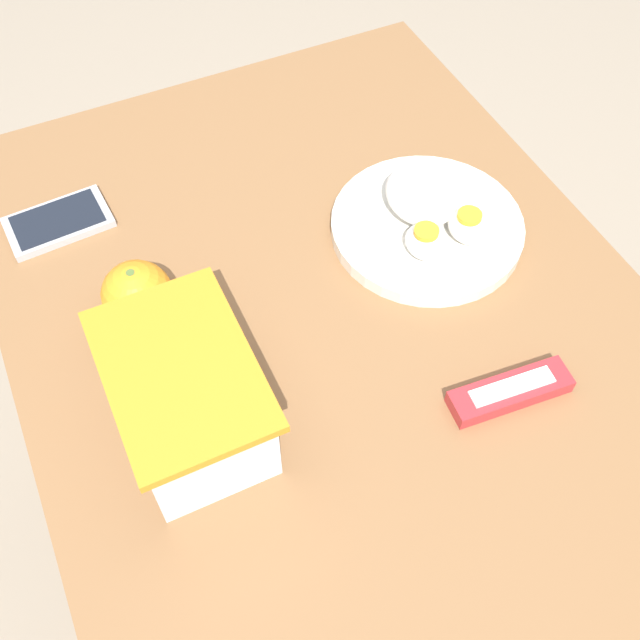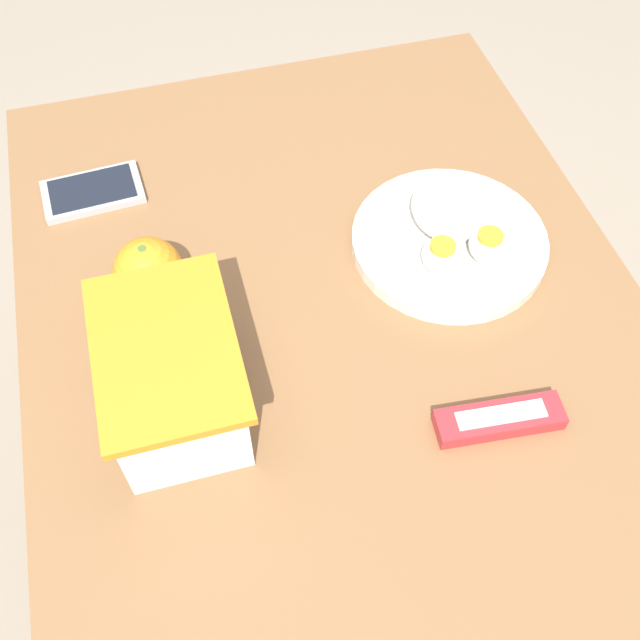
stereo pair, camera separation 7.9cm
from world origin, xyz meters
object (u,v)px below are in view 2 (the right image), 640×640
object	(u,v)px
rice_plate	(450,234)
candy_bar	(499,419)
orange_fruit	(149,271)
cell_phone	(93,192)
food_container	(173,378)

from	to	relation	value
rice_plate	candy_bar	xyz separation A→B (m)	(-0.24, 0.04, -0.01)
orange_fruit	cell_phone	size ratio (longest dim) A/B	0.61
cell_phone	rice_plate	bearing A→B (deg)	-116.44
rice_plate	cell_phone	bearing A→B (deg)	63.56
food_container	candy_bar	xyz separation A→B (m)	(-0.11, -0.30, -0.04)
food_container	orange_fruit	size ratio (longest dim) A/B	2.54
rice_plate	candy_bar	world-z (taller)	rice_plate
orange_fruit	candy_bar	world-z (taller)	orange_fruit
orange_fruit	candy_bar	xyz separation A→B (m)	(-0.26, -0.31, -0.03)
food_container	orange_fruit	xyz separation A→B (m)	(0.15, 0.01, -0.01)
rice_plate	cell_phone	xyz separation A→B (m)	(0.20, 0.40, -0.02)
rice_plate	cell_phone	distance (m)	0.45
candy_bar	cell_phone	world-z (taller)	candy_bar
food_container	cell_phone	world-z (taller)	food_container
cell_phone	candy_bar	bearing A→B (deg)	-140.28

